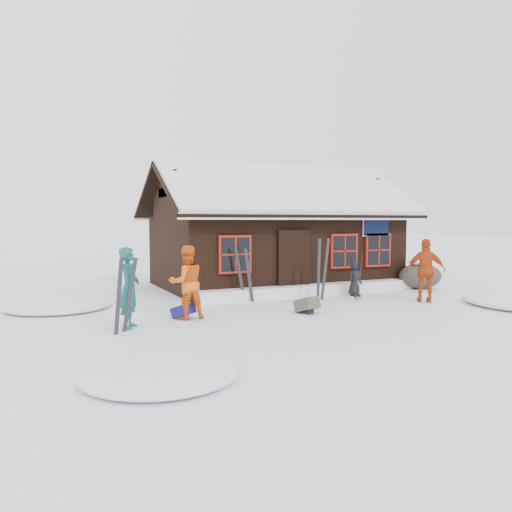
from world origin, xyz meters
The scene contains 15 objects.
ground centered at (0.00, 0.00, 0.00)m, with size 120.00×120.00×0.00m, color white.
mountain_hut centered at (1.50, 4.98, 1.58)m, with size 8.90×6.09×4.42m.
snow_drift centered at (1.50, 2.25, 0.17)m, with size 7.60×0.60×0.35m, color white.
snow_mounds centered at (1.65, 1.86, 0.00)m, with size 20.60×13.20×0.48m.
skier_teal centered at (-4.73, -0.29, 0.89)m, with size 0.65×0.42×1.77m, color #115053.
skier_orange_left centered at (-3.30, 0.14, 0.88)m, with size 0.86×0.67×1.76m, color #E65910.
skier_orange_right centered at (3.70, -0.35, 0.92)m, with size 1.08×0.45×1.84m, color #B43812.
skier_crouched centered at (2.58, 1.53, 0.55)m, with size 0.54×0.35×1.10m, color black.
boulder centered at (5.66, 1.95, 0.47)m, with size 1.59×1.19×0.93m.
ski_pair_left centered at (-4.91, -0.67, 0.77)m, with size 0.57×0.27×1.62m.
ski_pair_mid centered at (-0.97, 2.03, 0.75)m, with size 0.50×0.35×1.59m.
ski_pair_right centered at (1.20, 1.25, 0.89)m, with size 0.57×0.26×1.88m.
ski_poles centered at (2.20, 0.86, 0.66)m, with size 0.25×0.12×1.39m.
backpack_blue centered at (-3.36, 0.22, 0.13)m, with size 0.37×0.49×0.27m, color #161353.
backpack_olive centered at (-0.31, -0.42, 0.15)m, with size 0.42×0.56×0.30m, color #454431.
Camera 1 is at (-6.77, -11.23, 2.34)m, focal length 35.00 mm.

